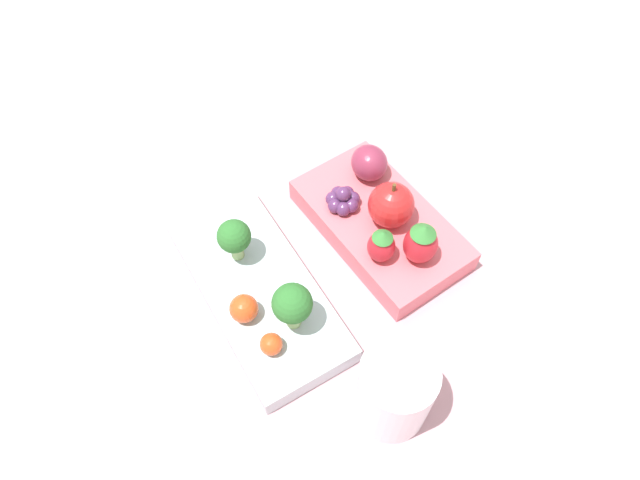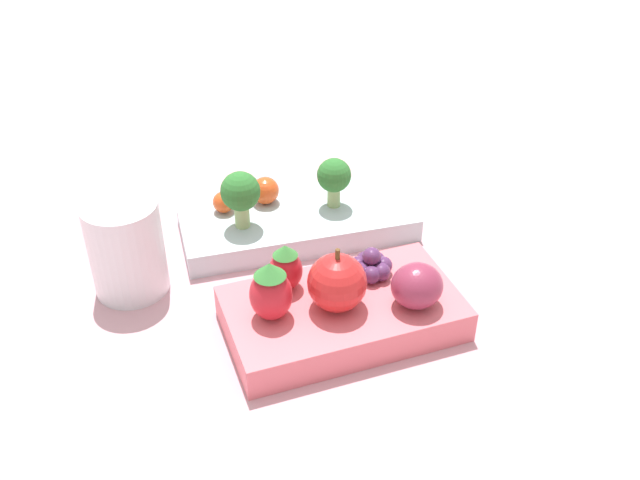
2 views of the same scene
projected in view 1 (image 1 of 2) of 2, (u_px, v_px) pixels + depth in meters
name	position (u px, v px, depth m)	size (l,w,h in m)	color
ground_plane	(317.00, 258.00, 0.59)	(4.00, 4.00, 0.00)	#C6939E
bento_box_savoury	(258.00, 289.00, 0.56)	(0.23, 0.11, 0.02)	silver
bento_box_fruit	(378.00, 221.00, 0.60)	(0.20, 0.13, 0.03)	#DB6670
broccoli_floret_0	(234.00, 237.00, 0.54)	(0.03, 0.03, 0.05)	#93B770
broccoli_floret_1	(292.00, 305.00, 0.50)	(0.04, 0.04, 0.06)	#93B770
cherry_tomato_0	(271.00, 344.00, 0.50)	(0.02, 0.02, 0.02)	#DB4C1E
cherry_tomato_1	(244.00, 308.00, 0.52)	(0.03, 0.03, 0.03)	#DB4C1E
apple	(391.00, 205.00, 0.57)	(0.05, 0.05, 0.06)	red
strawberry_0	(381.00, 245.00, 0.54)	(0.03, 0.03, 0.04)	red
strawberry_1	(421.00, 243.00, 0.54)	(0.03, 0.03, 0.05)	red
plum	(369.00, 163.00, 0.60)	(0.04, 0.04, 0.04)	#892D47
grape_cluster	(343.00, 200.00, 0.59)	(0.04, 0.04, 0.03)	#562D5B
drinking_cup	(394.00, 391.00, 0.47)	(0.06, 0.06, 0.09)	silver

